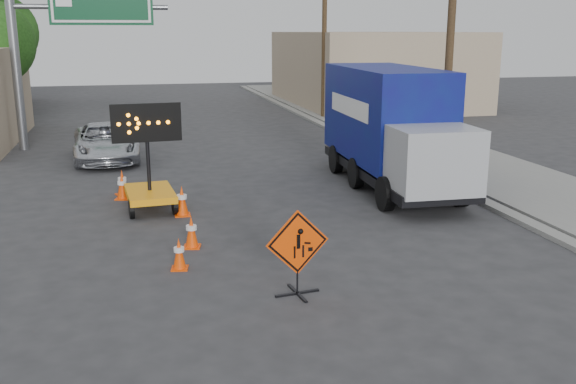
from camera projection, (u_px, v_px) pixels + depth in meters
name	position (u px, v px, depth m)	size (l,w,h in m)	color
ground	(282.00, 323.00, 10.60)	(100.00, 100.00, 0.00)	#2D2D30
curb_right	(368.00, 146.00, 26.38)	(0.40, 60.00, 0.12)	gray
sidewalk_right	(420.00, 144.00, 26.91)	(4.00, 60.00, 0.15)	gray
building_right_far	(371.00, 69.00, 41.30)	(10.00, 14.00, 4.60)	tan
highway_gantry	(67.00, 21.00, 25.24)	(6.18, 0.38, 6.90)	slate
utility_pole_near	(451.00, 31.00, 20.72)	(1.80, 0.26, 9.00)	#49331F
utility_pole_far	(324.00, 31.00, 33.91)	(1.80, 0.26, 9.00)	#49331F
tree_left_far	(0.00, 32.00, 35.64)	(4.10, 4.10, 6.66)	#49331F
construction_sign	(297.00, 250.00, 11.55)	(1.21, 0.86, 1.61)	black
arrow_board	(150.00, 186.00, 17.15)	(1.81, 2.10, 2.87)	#FF9C0E
pickup_truck	(106.00, 142.00, 23.75)	(2.25, 4.88, 1.36)	silver
box_truck	(391.00, 134.00, 19.47)	(2.66, 7.66, 3.60)	black
cone_a	(179.00, 254.00, 12.92)	(0.39, 0.39, 0.66)	#FC4505
cone_b	(191.00, 232.00, 14.20)	(0.44, 0.44, 0.73)	#FC4505
cone_c	(182.00, 201.00, 16.66)	(0.41, 0.41, 0.80)	#FC4505
cone_d	(122.00, 186.00, 18.30)	(0.48, 0.48, 0.75)	#FC4505
cone_e	(122.00, 183.00, 18.75)	(0.48, 0.48, 0.75)	#FC4505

